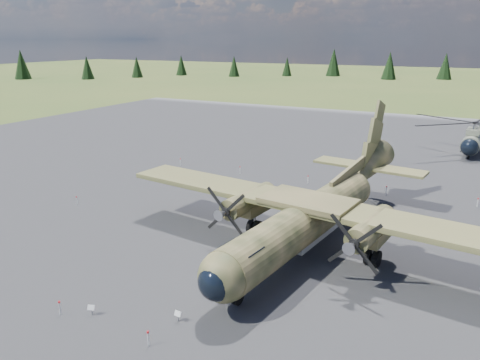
% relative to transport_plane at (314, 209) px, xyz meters
% --- Properties ---
extents(ground, '(500.00, 500.00, 0.00)m').
position_rel_transport_plane_xyz_m(ground, '(-5.43, -1.38, -2.86)').
color(ground, brown).
rests_on(ground, ground).
extents(apron, '(120.00, 120.00, 0.04)m').
position_rel_transport_plane_xyz_m(apron, '(-5.43, 8.62, -2.86)').
color(apron, '#5E5E63').
rests_on(apron, ground).
extents(transport_plane, '(30.25, 27.32, 9.95)m').
position_rel_transport_plane_xyz_m(transport_plane, '(0.00, 0.00, 0.00)').
color(transport_plane, '#3A3F22').
rests_on(transport_plane, ground).
extents(helicopter_near, '(18.51, 21.03, 4.42)m').
position_rel_transport_plane_xyz_m(helicopter_near, '(9.41, 36.45, 0.27)').
color(helicopter_near, gray).
rests_on(helicopter_near, ground).
extents(info_placard_left, '(0.44, 0.28, 0.63)m').
position_rel_transport_plane_xyz_m(info_placard_left, '(-7.86, -14.13, -2.44)').
color(info_placard_left, gray).
rests_on(info_placard_left, ground).
extents(info_placard_right, '(0.42, 0.21, 0.63)m').
position_rel_transport_plane_xyz_m(info_placard_right, '(-3.32, -12.47, -2.44)').
color(info_placard_right, gray).
rests_on(info_placard_right, ground).
extents(barrier_fence, '(33.12, 29.62, 0.85)m').
position_rel_transport_plane_xyz_m(barrier_fence, '(-5.89, -1.46, -2.35)').
color(barrier_fence, silver).
rests_on(barrier_fence, ground).
extents(treeline, '(340.93, 342.06, 10.96)m').
position_rel_transport_plane_xyz_m(treeline, '(-13.60, -1.40, 1.88)').
color(treeline, black).
rests_on(treeline, ground).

